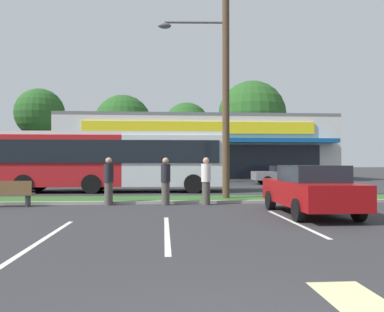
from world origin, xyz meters
TOP-DOWN VIEW (x-y plane):
  - grass_median at (0.00, 14.00)m, footprint 56.00×2.20m
  - curb_lip at (0.00, 12.78)m, footprint 56.00×0.24m
  - parking_stripe_0 at (-3.14, 5.97)m, footprint 0.12×4.80m
  - parking_stripe_1 at (-0.53, 6.57)m, footprint 0.12×4.80m
  - parking_stripe_2 at (2.90, 7.84)m, footprint 0.12×4.80m
  - lot_arrow at (1.66, 1.79)m, footprint 0.70×1.60m
  - storefront_building at (2.45, 35.50)m, footprint 24.40×12.34m
  - tree_left at (-14.93, 43.93)m, footprint 5.66×5.66m
  - tree_mid_left at (-5.67, 46.84)m, footprint 7.11×7.11m
  - tree_mid at (2.21, 45.24)m, footprint 5.64×5.64m
  - tree_mid_right at (9.94, 43.62)m, footprint 8.08×8.08m
  - utility_pole at (1.88, 13.82)m, footprint 3.03×2.40m
  - city_bus at (-3.36, 19.09)m, footprint 12.45×2.78m
  - bus_stop_bench at (-6.20, 12.17)m, footprint 1.60×0.45m
  - car_1 at (-6.66, 25.47)m, footprint 4.47×1.87m
  - car_2 at (0.25, 25.76)m, footprint 4.50×2.01m
  - car_3 at (3.92, 9.24)m, footprint 1.93×4.54m
  - car_4 at (8.18, 25.89)m, footprint 4.27×1.91m
  - pedestrian_near_bench at (1.01, 12.33)m, footprint 0.37×0.37m
  - pedestrian_mid at (-2.69, 12.49)m, footprint 0.37×0.37m
  - pedestrian_far at (-0.53, 12.38)m, footprint 0.36×0.36m

SIDE VIEW (x-z plane):
  - parking_stripe_0 at x=-3.14m, z-range 0.00..0.01m
  - parking_stripe_1 at x=-0.53m, z-range 0.00..0.01m
  - parking_stripe_2 at x=2.90m, z-range 0.00..0.01m
  - lot_arrow at x=1.66m, z-range 0.00..0.01m
  - grass_median at x=0.00m, z-range 0.00..0.12m
  - curb_lip at x=0.00m, z-range 0.00..0.12m
  - bus_stop_bench at x=-6.20m, z-range 0.03..0.98m
  - car_4 at x=8.18m, z-range 0.04..1.40m
  - car_1 at x=-6.66m, z-range 0.04..1.44m
  - car_3 at x=3.92m, z-range 0.02..1.56m
  - car_2 at x=0.25m, z-range 0.02..1.55m
  - pedestrian_far at x=-0.53m, z-range 0.00..1.81m
  - pedestrian_mid at x=-2.69m, z-range 0.00..1.82m
  - pedestrian_near_bench at x=1.01m, z-range 0.00..1.82m
  - city_bus at x=-3.36m, z-range 0.14..3.39m
  - storefront_building at x=2.45m, z-range 0.00..5.83m
  - utility_pole at x=1.88m, z-range 0.35..10.86m
  - tree_mid at x=2.21m, z-range 1.62..10.54m
  - tree_mid_left at x=-5.67m, z-range 1.45..11.47m
  - tree_mid_right at x=9.94m, z-range 1.62..12.96m
  - tree_left at x=-14.93m, z-range 2.22..12.38m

